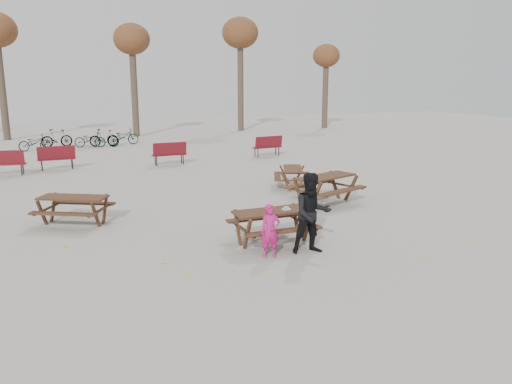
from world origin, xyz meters
name	(u,v)px	position (x,y,z in m)	size (l,w,h in m)	color
ground	(273,243)	(0.00, 0.00, 0.00)	(80.00, 80.00, 0.00)	gray
main_picnic_table	(273,218)	(0.00, 0.00, 0.59)	(1.80, 1.45, 0.78)	#351D13
food_tray	(286,209)	(0.30, -0.08, 0.79)	(0.18, 0.11, 0.04)	white
bread_roll	(286,207)	(0.30, -0.08, 0.83)	(0.14, 0.06, 0.05)	tan
soda_bottle	(270,209)	(-0.14, -0.12, 0.85)	(0.07, 0.07, 0.17)	silver
child	(270,231)	(-0.45, -0.86, 0.58)	(0.42, 0.28, 1.15)	#BB176D
adult	(312,213)	(0.50, -0.94, 0.88)	(0.86, 0.67, 1.77)	black
picnic_table_east	(325,190)	(3.08, 2.87, 0.43)	(1.99, 1.60, 0.86)	#351D13
picnic_table_north	(74,210)	(-4.14, 3.40, 0.37)	(1.73, 1.39, 0.74)	#351D13
picnic_table_far	(293,178)	(3.23, 5.37, 0.35)	(1.61, 1.29, 0.69)	#351D13
park_bench_row	(133,154)	(-1.21, 12.17, 0.52)	(13.29, 1.47, 1.03)	maroon
bicycle_row	(85,139)	(-2.64, 19.80, 0.48)	(6.60, 1.99, 1.03)	black
tree_row	(129,43)	(0.90, 25.15, 6.19)	(32.17, 3.52, 8.26)	#382B21
fallen_leaves	(252,214)	(0.50, 2.50, 0.00)	(11.00, 11.00, 0.01)	gold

